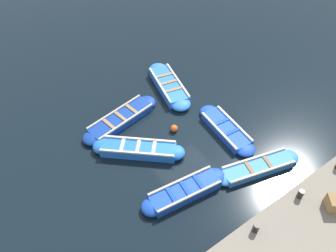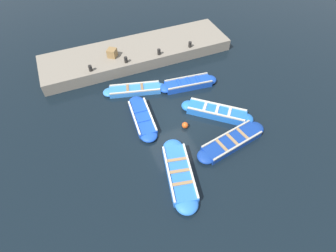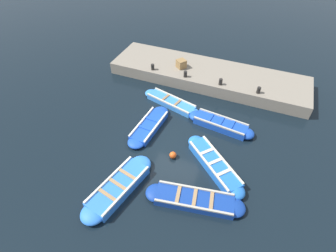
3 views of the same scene
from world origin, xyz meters
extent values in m
plane|color=black|center=(0.00, 0.00, 0.00)|extent=(120.00, 120.00, 0.00)
cube|color=#1947B7|center=(-2.02, 1.78, 0.18)|extent=(1.12, 2.71, 0.36)
ellipsoid|color=#1947B7|center=(-2.18, 0.47, 0.18)|extent=(0.83, 0.86, 0.36)
ellipsoid|color=#1947B7|center=(-1.87, 3.08, 0.18)|extent=(0.83, 0.86, 0.36)
cube|color=#B2AD9E|center=(-1.66, 1.73, 0.40)|extent=(0.38, 2.57, 0.07)
cube|color=#B2AD9E|center=(-2.39, 1.82, 0.40)|extent=(0.38, 2.57, 0.07)
cube|color=#1947B7|center=(-2.09, 1.22, 0.38)|extent=(0.73, 0.22, 0.04)
cube|color=#1947B7|center=(-2.02, 1.78, 0.38)|extent=(0.73, 0.22, 0.04)
cube|color=#1947B7|center=(-1.96, 2.33, 0.38)|extent=(0.73, 0.22, 0.04)
cube|color=#3884E0|center=(-2.76, -1.16, 0.14)|extent=(1.45, 2.91, 0.28)
ellipsoid|color=#3884E0|center=(-3.11, -2.52, 0.14)|extent=(0.86, 0.88, 0.28)
ellipsoid|color=#3884E0|center=(-2.40, 0.20, 0.14)|extent=(0.86, 0.88, 0.28)
cube|color=beige|center=(-2.43, -1.25, 0.32)|extent=(0.77, 2.68, 0.07)
cube|color=beige|center=(-3.09, -1.08, 0.32)|extent=(0.77, 2.68, 0.07)
cube|color=olive|center=(-2.86, -1.55, 0.30)|extent=(0.69, 0.31, 0.04)
cube|color=olive|center=(-2.66, -0.78, 0.30)|extent=(0.69, 0.31, 0.04)
cube|color=blue|center=(0.56, 2.14, 0.20)|extent=(2.54, 2.76, 0.39)
ellipsoid|color=blue|center=(-0.41, 1.02, 0.20)|extent=(1.05, 1.05, 0.39)
ellipsoid|color=blue|center=(1.53, 3.26, 0.20)|extent=(1.05, 1.05, 0.39)
cube|color=beige|center=(0.83, 1.91, 0.43)|extent=(1.96, 2.25, 0.07)
cube|color=beige|center=(0.29, 2.38, 0.43)|extent=(1.96, 2.25, 0.07)
cube|color=beige|center=(0.15, 1.67, 0.41)|extent=(0.62, 0.56, 0.04)
cube|color=beige|center=(0.56, 2.14, 0.41)|extent=(0.62, 0.56, 0.04)
cube|color=beige|center=(0.97, 2.62, 0.41)|extent=(0.62, 0.56, 0.04)
cube|color=navy|center=(2.47, 1.87, 0.16)|extent=(1.42, 3.11, 0.31)
ellipsoid|color=navy|center=(2.73, 0.40, 0.16)|extent=(0.98, 1.00, 0.31)
ellipsoid|color=navy|center=(2.20, 3.35, 0.16)|extent=(0.98, 1.00, 0.31)
cube|color=#B2AD9E|center=(2.88, 1.95, 0.35)|extent=(0.60, 2.90, 0.07)
cube|color=#B2AD9E|center=(2.06, 1.80, 0.35)|extent=(0.60, 2.90, 0.07)
cube|color=#9E7A51|center=(2.58, 1.25, 0.33)|extent=(0.81, 0.28, 0.04)
cube|color=#9E7A51|center=(2.47, 1.87, 0.33)|extent=(0.81, 0.28, 0.04)
cube|color=#9E7A51|center=(2.36, 2.50, 0.33)|extent=(0.81, 0.28, 0.04)
cube|color=blue|center=(3.09, -1.10, 0.19)|extent=(2.87, 1.57, 0.38)
ellipsoid|color=blue|center=(1.76, -0.81, 0.19)|extent=(1.14, 1.12, 0.38)
ellipsoid|color=blue|center=(4.41, -1.39, 0.19)|extent=(1.14, 1.12, 0.38)
cube|color=silver|center=(2.99, -1.55, 0.41)|extent=(2.62, 0.65, 0.07)
cube|color=silver|center=(3.19, -0.64, 0.41)|extent=(2.62, 0.65, 0.07)
cube|color=#9E7A51|center=(2.52, -0.97, 0.40)|extent=(0.33, 0.90, 0.04)
cube|color=#9E7A51|center=(3.09, -1.10, 0.40)|extent=(0.33, 0.90, 0.04)
cube|color=#9E7A51|center=(3.65, -1.22, 0.40)|extent=(0.33, 0.90, 0.04)
cube|color=#1947B7|center=(-0.60, -1.48, 0.15)|extent=(2.47, 1.08, 0.29)
ellipsoid|color=#1947B7|center=(-1.80, -1.39, 0.15)|extent=(0.92, 0.89, 0.29)
ellipsoid|color=#1947B7|center=(0.61, -1.57, 0.15)|extent=(0.92, 0.89, 0.29)
cube|color=silver|center=(-0.63, -1.89, 0.33)|extent=(2.36, 0.25, 0.07)
cube|color=silver|center=(-0.57, -1.07, 0.33)|extent=(2.36, 0.25, 0.07)
cube|color=#1947B7|center=(-0.94, -1.46, 0.31)|extent=(0.20, 0.80, 0.04)
cube|color=#1947B7|center=(-0.26, -1.51, 0.31)|extent=(0.20, 0.80, 0.04)
cube|color=gray|center=(-5.84, 0.00, 0.35)|extent=(3.11, 11.76, 0.71)
cylinder|color=black|center=(-4.63, -3.11, 0.88)|extent=(0.20, 0.20, 0.35)
cylinder|color=black|center=(-4.63, -1.04, 0.88)|extent=(0.20, 0.20, 0.35)
cylinder|color=black|center=(-4.63, 1.04, 0.88)|extent=(0.20, 0.20, 0.35)
cylinder|color=black|center=(-4.63, 3.11, 0.88)|extent=(0.20, 0.20, 0.35)
cube|color=olive|center=(-5.51, -1.61, 0.96)|extent=(0.69, 0.69, 0.49)
sphere|color=#E05119|center=(0.70, 0.29, 0.16)|extent=(0.31, 0.31, 0.31)
camera|label=1|loc=(-6.81, 5.85, 10.37)|focal=35.00mm
camera|label=2|loc=(8.15, -3.75, 9.90)|focal=28.00mm
camera|label=3|loc=(7.75, 2.93, 9.13)|focal=28.00mm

